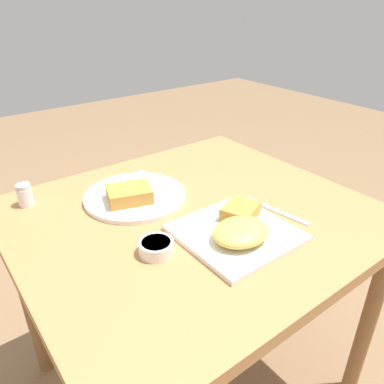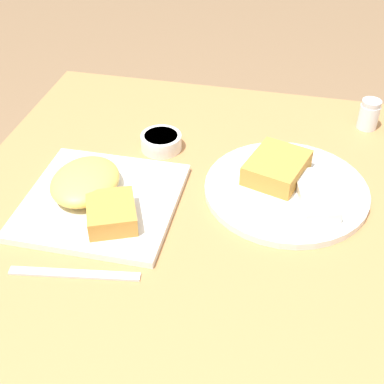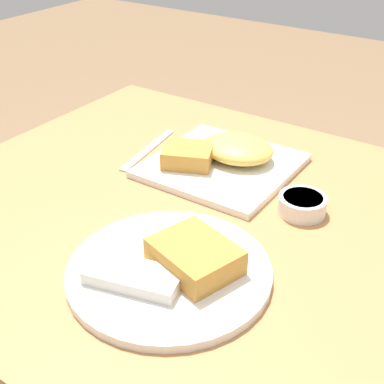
{
  "view_description": "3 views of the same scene",
  "coord_description": "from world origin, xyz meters",
  "px_view_note": "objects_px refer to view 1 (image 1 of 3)",
  "views": [
    {
      "loc": [
        -0.55,
        -0.73,
        1.28
      ],
      "look_at": [
        0.01,
        0.02,
        0.78
      ],
      "focal_mm": 35.0,
      "sensor_mm": 36.0,
      "label": 1
    },
    {
      "loc": [
        0.72,
        0.17,
        1.36
      ],
      "look_at": [
        -0.0,
        0.01,
        0.77
      ],
      "focal_mm": 50.0,
      "sensor_mm": 36.0,
      "label": 2
    },
    {
      "loc": [
        -0.47,
        0.67,
        1.25
      ],
      "look_at": [
        -0.02,
        -0.0,
        0.76
      ],
      "focal_mm": 50.0,
      "sensor_mm": 36.0,
      "label": 3
    }
  ],
  "objects_px": {
    "plate_oval_far": "(134,194)",
    "butter_knife": "(276,211)",
    "salt_shaker": "(25,196)",
    "sauce_ramekin": "(156,247)",
    "plate_square_near": "(238,230)"
  },
  "relations": [
    {
      "from": "salt_shaker",
      "to": "butter_knife",
      "type": "xyz_separation_m",
      "value": [
        0.56,
        -0.47,
        -0.03
      ]
    },
    {
      "from": "plate_square_near",
      "to": "butter_knife",
      "type": "height_order",
      "value": "plate_square_near"
    },
    {
      "from": "sauce_ramekin",
      "to": "butter_knife",
      "type": "distance_m",
      "value": 0.38
    },
    {
      "from": "sauce_ramekin",
      "to": "butter_knife",
      "type": "xyz_separation_m",
      "value": [
        0.38,
        -0.04,
        -0.02
      ]
    },
    {
      "from": "plate_square_near",
      "to": "salt_shaker",
      "type": "height_order",
      "value": "salt_shaker"
    },
    {
      "from": "salt_shaker",
      "to": "butter_knife",
      "type": "height_order",
      "value": "salt_shaker"
    },
    {
      "from": "sauce_ramekin",
      "to": "salt_shaker",
      "type": "relative_size",
      "value": 1.27
    },
    {
      "from": "plate_square_near",
      "to": "sauce_ramekin",
      "type": "height_order",
      "value": "plate_square_near"
    },
    {
      "from": "plate_square_near",
      "to": "sauce_ramekin",
      "type": "distance_m",
      "value": 0.21
    },
    {
      "from": "plate_square_near",
      "to": "plate_oval_far",
      "type": "height_order",
      "value": "plate_square_near"
    },
    {
      "from": "salt_shaker",
      "to": "plate_oval_far",
      "type": "bearing_deg",
      "value": -30.22
    },
    {
      "from": "plate_square_near",
      "to": "plate_oval_far",
      "type": "bearing_deg",
      "value": 108.47
    },
    {
      "from": "butter_knife",
      "to": "salt_shaker",
      "type": "bearing_deg",
      "value": 41.48
    },
    {
      "from": "plate_oval_far",
      "to": "butter_knife",
      "type": "relative_size",
      "value": 1.46
    },
    {
      "from": "plate_oval_far",
      "to": "sauce_ramekin",
      "type": "height_order",
      "value": "plate_oval_far"
    }
  ]
}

